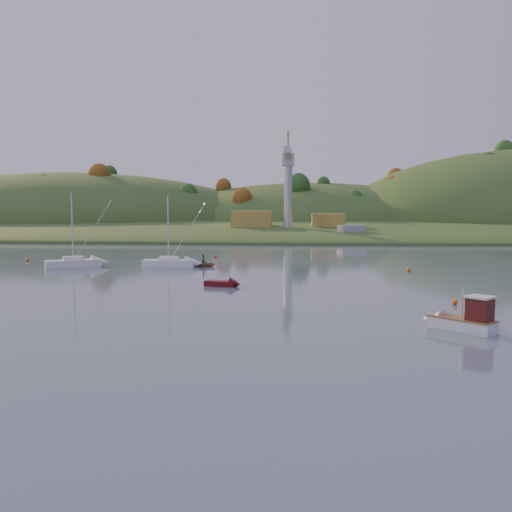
# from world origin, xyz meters

# --- Properties ---
(ground) EXTENTS (500.00, 500.00, 0.00)m
(ground) POSITION_xyz_m (0.00, 0.00, 0.00)
(ground) COLOR #353E57
(ground) RESTS_ON ground
(far_shore) EXTENTS (620.00, 220.00, 1.50)m
(far_shore) POSITION_xyz_m (0.00, 230.00, 0.00)
(far_shore) COLOR #2E431A
(far_shore) RESTS_ON ground
(shore_slope) EXTENTS (640.00, 150.00, 7.00)m
(shore_slope) POSITION_xyz_m (0.00, 165.00, 0.00)
(shore_slope) COLOR #2E431A
(shore_slope) RESTS_ON ground
(hill_left) EXTENTS (170.00, 140.00, 44.00)m
(hill_left) POSITION_xyz_m (-90.00, 200.00, 0.00)
(hill_left) COLOR #2E431A
(hill_left) RESTS_ON ground
(hill_center) EXTENTS (140.00, 120.00, 36.00)m
(hill_center) POSITION_xyz_m (10.00, 210.00, 0.00)
(hill_center) COLOR #2E431A
(hill_center) RESTS_ON ground
(hillside_trees) EXTENTS (280.00, 50.00, 32.00)m
(hillside_trees) POSITION_xyz_m (0.00, 185.00, 0.00)
(hillside_trees) COLOR #183F16
(hillside_trees) RESTS_ON ground
(wharf) EXTENTS (42.00, 16.00, 2.40)m
(wharf) POSITION_xyz_m (5.00, 122.00, 1.20)
(wharf) COLOR slate
(wharf) RESTS_ON ground
(shed_west) EXTENTS (11.00, 8.00, 4.80)m
(shed_west) POSITION_xyz_m (-8.00, 123.00, 4.80)
(shed_west) COLOR olive
(shed_west) RESTS_ON wharf
(shed_east) EXTENTS (9.00, 7.00, 4.00)m
(shed_east) POSITION_xyz_m (13.00, 124.00, 4.40)
(shed_east) COLOR olive
(shed_east) RESTS_ON wharf
(dock_crane) EXTENTS (3.20, 28.00, 20.30)m
(dock_crane) POSITION_xyz_m (2.00, 118.39, 17.17)
(dock_crane) COLOR #B7B7BC
(dock_crane) RESTS_ON wharf
(fishing_boat) EXTENTS (5.05, 5.01, 3.46)m
(fishing_boat) POSITION_xyz_m (15.51, 6.53, 0.77)
(fishing_boat) COLOR silver
(fishing_boat) RESTS_ON ground
(sailboat_near) EXTENTS (7.74, 5.60, 10.51)m
(sailboat_near) POSITION_xyz_m (-27.43, 44.25, 0.69)
(sailboat_near) COLOR white
(sailboat_near) RESTS_ON ground
(sailboat_far) EXTENTS (7.38, 2.45, 10.13)m
(sailboat_far) POSITION_xyz_m (-14.00, 45.62, 0.68)
(sailboat_far) COLOR white
(sailboat_far) RESTS_ON ground
(canoe) EXTENTS (4.45, 3.69, 0.80)m
(canoe) POSITION_xyz_m (-9.12, 46.43, 0.40)
(canoe) COLOR olive
(canoe) RESTS_ON ground
(paddler) EXTENTS (0.48, 0.61, 1.47)m
(paddler) POSITION_xyz_m (-9.12, 46.43, 0.73)
(paddler) COLOR black
(paddler) RESTS_ON ground
(red_tender) EXTENTS (4.23, 2.27, 1.37)m
(red_tender) POSITION_xyz_m (-3.33, 26.79, 0.29)
(red_tender) COLOR #4F0B0F
(red_tender) RESTS_ON ground
(work_vessel) EXTENTS (15.72, 10.72, 3.82)m
(work_vessel) POSITION_xyz_m (17.86, 108.00, 1.36)
(work_vessel) COLOR slate
(work_vessel) RESTS_ON ground
(buoy_0) EXTENTS (0.50, 0.50, 0.50)m
(buoy_0) POSITION_xyz_m (18.17, 16.82, 0.25)
(buoy_0) COLOR #EF500C
(buoy_0) RESTS_ON ground
(buoy_1) EXTENTS (0.50, 0.50, 0.50)m
(buoy_1) POSITION_xyz_m (19.04, 41.98, 0.25)
(buoy_1) COLOR #EF500C
(buoy_1) RESTS_ON ground
(buoy_2) EXTENTS (0.50, 0.50, 0.50)m
(buoy_2) POSITION_xyz_m (-38.09, 52.32, 0.25)
(buoy_2) COLOR #EF500C
(buoy_2) RESTS_ON ground
(buoy_3) EXTENTS (0.50, 0.50, 0.50)m
(buoy_3) POSITION_xyz_m (-9.37, 60.34, 0.25)
(buoy_3) COLOR #EF500C
(buoy_3) RESTS_ON ground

